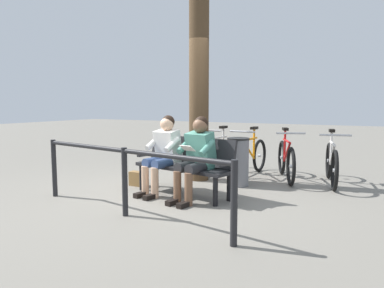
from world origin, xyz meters
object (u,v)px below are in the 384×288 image
(litter_bin, at_px, (238,162))
(bicycle_purple, at_px, (286,160))
(bicycle_silver, at_px, (331,163))
(bicycle_green, at_px, (250,157))
(handbag, at_px, (138,179))
(bicycle_orange, at_px, (219,155))
(bench, at_px, (186,161))
(person_reading, at_px, (196,154))
(person_companion, at_px, (163,151))
(tree_trunk, at_px, (199,64))

(litter_bin, xyz_separation_m, bicycle_purple, (-0.60, -0.88, -0.05))
(bicycle_silver, xyz_separation_m, bicycle_green, (1.46, -0.01, 0.00))
(handbag, relative_size, bicycle_silver, 0.18)
(bicycle_orange, bearing_deg, litter_bin, 43.47)
(litter_bin, relative_size, bicycle_silver, 0.49)
(bench, distance_m, bicycle_silver, 2.58)
(person_reading, relative_size, person_companion, 1.00)
(person_companion, xyz_separation_m, tree_trunk, (-0.04, -1.13, 1.41))
(handbag, xyz_separation_m, litter_bin, (-1.48, -0.80, 0.29))
(bicycle_silver, xyz_separation_m, bicycle_orange, (2.09, 0.01, 0.00))
(bicycle_silver, relative_size, bicycle_green, 0.99)
(person_reading, distance_m, bicycle_silver, 2.57)
(person_companion, xyz_separation_m, bicycle_silver, (-2.22, -1.87, -0.30))
(bench, height_order, bicycle_purple, bicycle_purple)
(bicycle_purple, bearing_deg, litter_bin, -56.30)
(person_companion, height_order, bicycle_purple, person_companion)
(person_companion, bearing_deg, bicycle_silver, -128.78)
(person_companion, bearing_deg, bicycle_orange, -82.80)
(bench, height_order, person_reading, person_reading)
(litter_bin, relative_size, bicycle_orange, 0.48)
(bicycle_purple, bearing_deg, bench, -53.50)
(bicycle_purple, xyz_separation_m, bicycle_orange, (1.31, 0.03, 0.00))
(bench, relative_size, person_companion, 1.38)
(bicycle_green, bearing_deg, bicycle_orange, -84.43)
(bench, xyz_separation_m, tree_trunk, (0.30, -1.03, 1.57))
(litter_bin, xyz_separation_m, bicycle_green, (0.08, -0.88, -0.05))
(bicycle_silver, bearing_deg, bicycle_green, -102.35)
(bench, xyz_separation_m, person_reading, (-0.29, 0.22, 0.16))
(bicycle_green, bearing_deg, bicycle_purple, 93.11)
(bench, xyz_separation_m, bicycle_purple, (-1.10, -1.79, -0.15))
(person_reading, height_order, bicycle_green, person_reading)
(litter_bin, bearing_deg, bicycle_orange, -49.96)
(handbag, bearing_deg, bicycle_green, -129.87)
(bench, height_order, person_companion, person_companion)
(person_reading, xyz_separation_m, tree_trunk, (0.59, -1.26, 1.41))
(bicycle_silver, relative_size, bicycle_purple, 1.05)
(person_reading, bearing_deg, bicycle_purple, -100.89)
(bicycle_silver, relative_size, bicycle_orange, 0.99)
(person_companion, bearing_deg, bicycle_purple, -116.25)
(tree_trunk, bearing_deg, person_companion, 88.12)
(handbag, relative_size, bicycle_green, 0.18)
(litter_bin, bearing_deg, bicycle_green, -84.88)
(bench, bearing_deg, tree_trunk, -62.54)
(bench, height_order, bicycle_green, bicycle_green)
(person_reading, bearing_deg, bench, -26.89)
(tree_trunk, distance_m, bicycle_purple, 2.34)
(bench, distance_m, bicycle_purple, 2.10)
(person_companion, xyz_separation_m, bicycle_orange, (-0.13, -1.86, -0.30))
(bench, distance_m, litter_bin, 1.04)
(tree_trunk, bearing_deg, handbag, 53.78)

